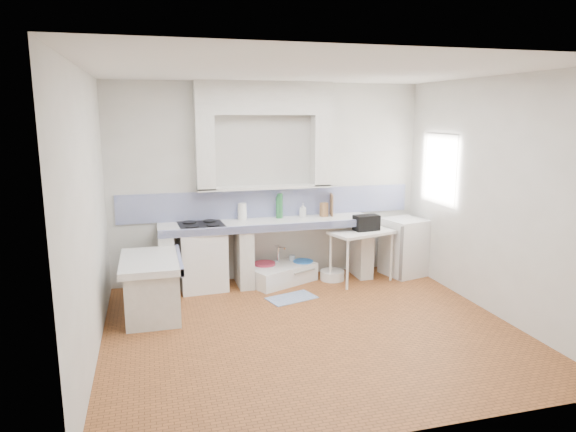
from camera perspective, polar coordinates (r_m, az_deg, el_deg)
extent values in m
plane|color=brown|center=(5.90, 2.60, -12.42)|extent=(4.50, 4.50, 0.00)
plane|color=silver|center=(5.41, 2.88, 15.84)|extent=(4.50, 4.50, 0.00)
plane|color=silver|center=(7.39, -2.03, 3.75)|extent=(4.50, 0.00, 4.50)
plane|color=silver|center=(3.68, 12.34, -4.28)|extent=(4.50, 0.00, 4.50)
plane|color=silver|center=(5.26, -21.30, -0.12)|extent=(0.00, 4.50, 4.50)
plane|color=silver|center=(6.53, 21.90, 1.93)|extent=(0.00, 4.50, 4.50)
cube|color=silver|center=(7.18, -2.66, 12.92)|extent=(1.90, 0.25, 0.45)
cube|color=#371E11|center=(7.58, 17.64, 4.94)|extent=(0.35, 0.86, 1.06)
cube|color=white|center=(7.47, 16.87, 7.83)|extent=(0.01, 0.84, 0.24)
cube|color=white|center=(7.17, -2.23, -0.86)|extent=(3.00, 0.60, 0.08)
cube|color=navy|center=(6.91, -1.71, -1.33)|extent=(3.00, 0.04, 0.10)
cube|color=silver|center=(7.11, -13.31, -5.01)|extent=(0.20, 0.55, 0.82)
cube|color=silver|center=(7.21, -4.92, -4.51)|extent=(0.20, 0.55, 0.82)
cube|color=silver|center=(7.70, 8.01, -3.55)|extent=(0.20, 0.55, 0.82)
cube|color=white|center=(6.27, -14.97, -4.92)|extent=(0.70, 1.10, 0.08)
cube|color=silver|center=(6.38, -14.81, -7.94)|extent=(0.60, 1.00, 0.62)
cube|color=navy|center=(6.28, -11.95, -4.76)|extent=(0.04, 1.10, 0.10)
cube|color=navy|center=(7.42, -1.99, 1.44)|extent=(4.27, 0.03, 0.40)
cube|color=white|center=(7.15, -9.50, -4.55)|extent=(0.65, 0.63, 0.87)
cube|color=white|center=(7.37, -0.72, -6.54)|extent=(1.07, 0.86, 0.23)
cube|color=white|center=(7.43, 8.11, -4.43)|extent=(0.99, 0.71, 0.04)
cube|color=white|center=(7.85, 12.77, -3.35)|extent=(0.67, 0.67, 0.84)
cylinder|color=#B12B45|center=(7.39, -2.61, -6.25)|extent=(0.39, 0.39, 0.29)
cylinder|color=#CB5E31|center=(7.27, -0.71, -6.75)|extent=(0.29, 0.29, 0.23)
cylinder|color=blue|center=(7.53, 1.68, -5.97)|extent=(0.38, 0.38, 0.27)
cylinder|color=white|center=(7.53, 4.93, -6.54)|extent=(0.39, 0.39, 0.14)
cylinder|color=silver|center=(7.54, -1.21, -5.95)|extent=(0.09, 0.09, 0.27)
cylinder|color=silver|center=(7.58, 0.46, -5.60)|extent=(0.10, 0.10, 0.33)
cube|color=black|center=(7.36, 8.68, -0.75)|extent=(0.36, 0.23, 0.22)
cylinder|color=#236533|center=(7.32, -1.08, 0.95)|extent=(0.08, 0.08, 0.31)
cylinder|color=#236533|center=(7.32, -0.89, 1.15)|extent=(0.09, 0.09, 0.36)
cube|color=brown|center=(7.47, 4.01, 0.71)|extent=(0.12, 0.10, 0.20)
cube|color=brown|center=(7.55, 4.84, 1.26)|extent=(0.07, 0.23, 0.32)
cylinder|color=white|center=(7.22, -5.10, 0.48)|extent=(0.13, 0.13, 0.24)
imported|color=white|center=(7.43, 1.66, 0.66)|extent=(0.12, 0.12, 0.20)
cube|color=#274A8F|center=(6.79, 0.41, -9.07)|extent=(0.70, 0.52, 0.01)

